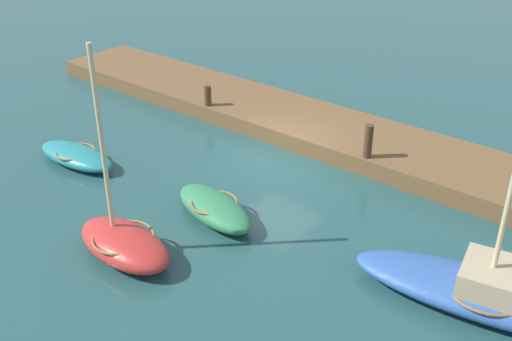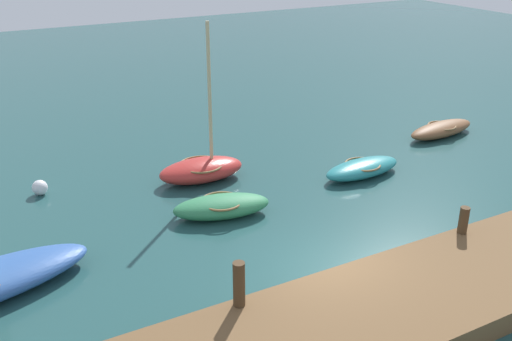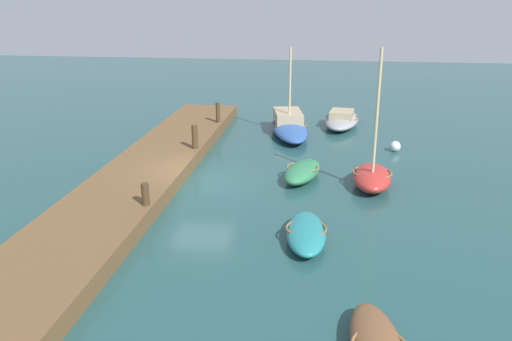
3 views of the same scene
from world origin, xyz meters
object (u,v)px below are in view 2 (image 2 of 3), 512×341
(marker_buoy, at_px, (40,188))
(dinghy_teal, at_px, (362,168))
(rowboat_red, at_px, (201,168))
(mooring_post_mid_east, at_px, (464,220))
(rowboat_brown, at_px, (441,129))
(mooring_post_mid_west, at_px, (239,284))
(rowboat_green, at_px, (222,206))

(marker_buoy, bearing_deg, dinghy_teal, -20.34)
(rowboat_red, distance_m, dinghy_teal, 5.75)
(rowboat_red, xyz_separation_m, marker_buoy, (-5.22, 1.50, -0.20))
(mooring_post_mid_east, bearing_deg, rowboat_brown, 48.22)
(marker_buoy, bearing_deg, rowboat_brown, -7.53)
(rowboat_brown, distance_m, mooring_post_mid_west, 15.12)
(rowboat_red, height_order, rowboat_green, rowboat_red)
(mooring_post_mid_east, bearing_deg, rowboat_green, 134.46)
(dinghy_teal, bearing_deg, marker_buoy, 156.02)
(rowboat_green, bearing_deg, marker_buoy, 151.06)
(rowboat_green, xyz_separation_m, dinghy_teal, (5.77, 0.41, -0.05))
(rowboat_brown, bearing_deg, rowboat_red, 170.75)
(rowboat_red, bearing_deg, mooring_post_mid_west, -104.37)
(rowboat_red, distance_m, marker_buoy, 5.44)
(rowboat_brown, relative_size, mooring_post_mid_west, 3.34)
(rowboat_green, distance_m, marker_buoy, 6.35)
(mooring_post_mid_west, bearing_deg, rowboat_green, 69.00)
(dinghy_teal, distance_m, marker_buoy, 11.15)
(rowboat_brown, relative_size, marker_buoy, 7.10)
(mooring_post_mid_east, xyz_separation_m, marker_buoy, (-9.61, 9.31, -0.71))
(mooring_post_mid_west, xyz_separation_m, marker_buoy, (-2.76, 9.31, -0.87))
(mooring_post_mid_west, height_order, mooring_post_mid_east, mooring_post_mid_west)
(rowboat_red, bearing_deg, marker_buoy, 167.10)
(dinghy_teal, bearing_deg, mooring_post_mid_east, -102.52)
(dinghy_teal, height_order, mooring_post_mid_west, mooring_post_mid_west)
(dinghy_teal, relative_size, rowboat_brown, 0.88)
(rowboat_red, relative_size, rowboat_brown, 1.51)
(rowboat_green, relative_size, rowboat_brown, 0.88)
(rowboat_red, bearing_deg, dinghy_teal, -21.23)
(rowboat_green, relative_size, mooring_post_mid_east, 4.19)
(rowboat_brown, height_order, mooring_post_mid_east, mooring_post_mid_east)
(mooring_post_mid_west, xyz_separation_m, mooring_post_mid_east, (6.85, 0.00, -0.16))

